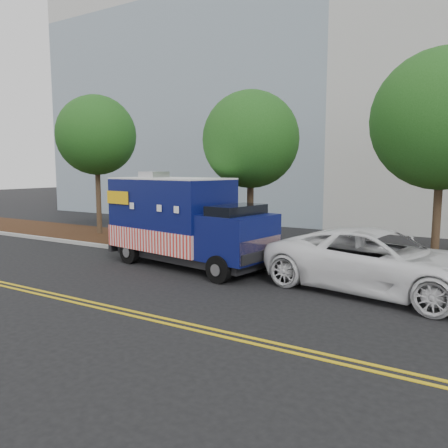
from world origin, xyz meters
The scene contains 12 objects.
ground centered at (0.00, 0.00, 0.00)m, with size 120.00×120.00×0.00m, color black.
curb centered at (0.00, 1.40, 0.07)m, with size 120.00×0.18×0.15m, color #9E9E99.
mulch_strip centered at (0.00, 3.50, 0.07)m, with size 120.00×4.00×0.15m, color black.
centerline_near centered at (0.00, -4.45, 0.01)m, with size 120.00×0.10×0.01m, color gold.
centerline_far centered at (0.00, -4.70, 0.01)m, with size 120.00×0.10×0.01m, color gold.
office_building centered at (2.00, 22.00, 15.20)m, with size 46.00×20.00×30.40m.
tree_a centered at (-7.17, 3.73, 5.14)m, with size 3.99×3.99×7.15m.
tree_b centered at (2.03, 2.97, 4.57)m, with size 3.73×3.73×6.45m.
tree_c centered at (8.58, 3.68, 5.02)m, with size 4.50×4.50×7.28m.
sign_post centered at (-3.76, 1.55, 1.20)m, with size 0.06×0.06×2.40m, color #473828.
food_truck centered at (0.65, 0.38, 1.53)m, with size 6.68×3.33×3.37m.
white_car centered at (7.45, 0.43, 0.89)m, with size 2.95×6.39×1.78m, color white.
Camera 1 is at (9.92, -12.15, 3.48)m, focal length 35.00 mm.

